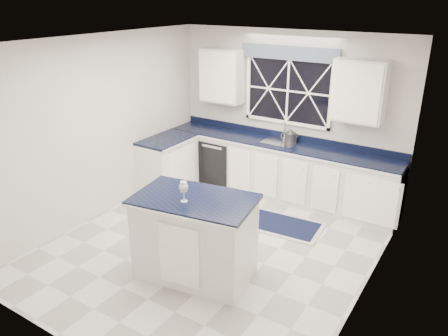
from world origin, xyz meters
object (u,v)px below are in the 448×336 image
Objects in this scene: faucet at (284,130)px; island at (195,237)px; dishwasher at (222,160)px; soap_bottle at (293,137)px; kettle at (290,136)px; wine_glass at (184,188)px.

faucet is 2.84m from island.
dishwasher is 4.61× the size of soap_bottle.
island is 4.73× the size of kettle.
faucet is at bearing 10.02° from dishwasher.
faucet is 2.92m from wine_glass.
wine_glass reaches higher than kettle.
soap_bottle is at bearing 80.58° from island.
faucet is at bearing 167.21° from soap_bottle.
kettle is at bearing -26.75° from faucet.
soap_bottle is at bearing 89.03° from wine_glass.
dishwasher is 2.58× the size of kettle.
dishwasher is 1.40m from kettle.
wine_glass is at bearing -87.28° from faucet.
island is (0.18, -2.77, -0.58)m from faucet.
faucet is at bearing 84.44° from island.
faucet is 0.17m from kettle.
island is at bearing -86.38° from faucet.
wine_glass is (-0.04, -0.14, 0.68)m from island.
kettle reaches higher than dishwasher.
faucet reaches higher than island.
soap_bottle reaches higher than dishwasher.
wine_glass is at bearing -90.97° from soap_bottle.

